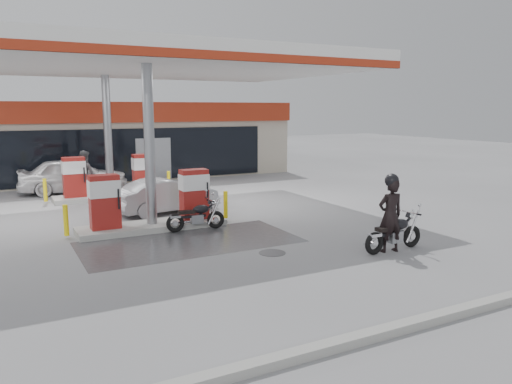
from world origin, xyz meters
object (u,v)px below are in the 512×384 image
Objects in this scene: sedan_white at (73,175)px; parked_motorcycle at (197,217)px; pump_island_near at (152,206)px; pump_island_far at (110,181)px; biker_main at (390,216)px; hatchback_silver at (167,195)px; main_motorcycle at (395,234)px; attendant at (85,173)px.

parked_motorcycle is at bearing -159.91° from sedan_white.
pump_island_near and pump_island_far have the same top height.
parked_motorcycle is at bearing -44.02° from biker_main.
pump_island_far is at bearing 90.00° from pump_island_near.
pump_island_near is 1.38× the size of hatchback_silver.
pump_island_far is at bearing 110.55° from main_motorcycle.
attendant is at bearing -159.43° from sedan_white.
hatchback_silver reaches higher than main_motorcycle.
biker_main is 13.51m from attendant.
parked_motorcycle is at bearing 174.71° from attendant.
pump_island_far is 2.47m from sedan_white.
main_motorcycle is (4.94, -11.30, -0.26)m from pump_island_far.
pump_island_far is 1.13× the size of sedan_white.
pump_island_far reaches higher than sedan_white.
pump_island_far is at bearing 104.73° from parked_motorcycle.
parked_motorcycle is (-3.78, 4.50, -0.03)m from main_motorcycle.
attendant is at bearing 112.00° from main_motorcycle.
pump_island_near reaches higher than main_motorcycle.
biker_main is at bearing -48.23° from pump_island_near.
hatchback_silver is (-3.74, 7.50, 0.17)m from main_motorcycle.
biker_main is at bearing -67.24° from pump_island_far.
attendant reaches higher than pump_island_near.
sedan_white is (-1.13, 2.20, 0.07)m from pump_island_far.
main_motorcycle is 1.01× the size of attendant.
biker_main is 14.74m from sedan_white.
main_motorcycle is at bearing -150.00° from sedan_white.
biker_main is 0.42× the size of sedan_white.
pump_island_far is at bearing 7.96° from hatchback_silver.
pump_island_near is 1.44m from parked_motorcycle.
sedan_white reaches higher than parked_motorcycle.
sedan_white reaches higher than main_motorcycle.
pump_island_near reaches higher than sedan_white.
main_motorcycle is 8.38m from hatchback_silver.
sedan_white is 6.44m from hatchback_silver.
main_motorcycle reaches higher than parked_motorcycle.
hatchback_silver is (2.33, -6.00, -0.16)m from sedan_white.
attendant is (-5.56, 12.32, 0.01)m from biker_main.
sedan_white is 1.26m from attendant.
biker_main is at bearing -175.21° from attendant.
attendant reaches higher than main_motorcycle.
attendant is at bearing 129.09° from pump_island_far.
pump_island_near is 2.79× the size of parked_motorcycle.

